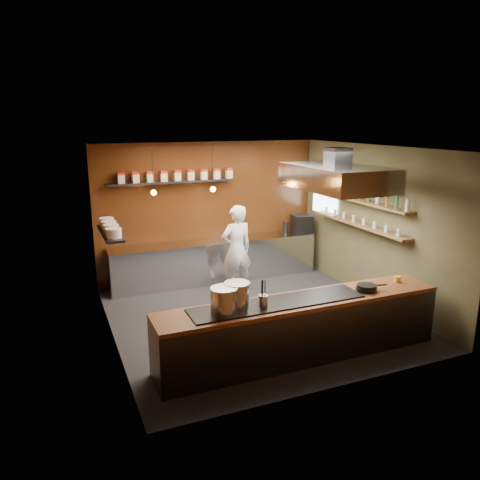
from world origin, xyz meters
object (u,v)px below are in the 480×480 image
stockpot_large (237,295)px  stockpot_small (224,300)px  extractor_hood (337,177)px  espresso_machine (302,224)px  chef (237,249)px

stockpot_large → stockpot_small: (-0.23, -0.11, -0.00)m
extractor_hood → espresso_machine: bearing=72.2°
extractor_hood → stockpot_small: extractor_hood is taller
chef → stockpot_large: bearing=62.0°
espresso_machine → chef: chef is taller
chef → extractor_hood: bearing=118.3°
extractor_hood → stockpot_small: (-2.53, -1.24, -1.39)m
stockpot_large → espresso_machine: (3.10, 3.62, -0.01)m
stockpot_large → espresso_machine: bearing=49.4°
stockpot_large → stockpot_small: bearing=-155.0°
chef → stockpot_small: bearing=58.9°
stockpot_large → chef: bearing=68.0°
stockpot_large → chef: 3.06m
stockpot_large → espresso_machine: size_ratio=0.87×
stockpot_large → espresso_machine: espresso_machine is taller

